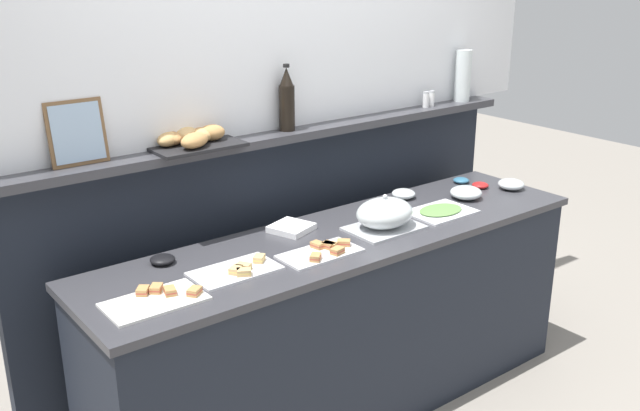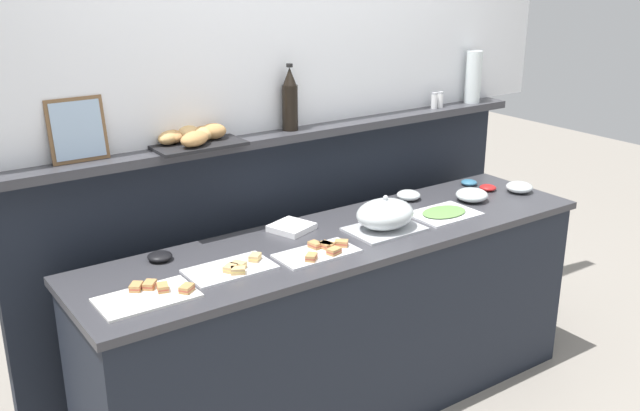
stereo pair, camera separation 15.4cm
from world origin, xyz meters
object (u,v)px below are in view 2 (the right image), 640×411
at_px(glass_bowl_medium, 408,196).
at_px(serving_cloche, 385,215).
at_px(sandwich_platter_front, 320,251).
at_px(napkin_stack, 292,227).
at_px(condiment_bowl_red, 160,256).
at_px(condiment_bowl_teal, 469,182).
at_px(glass_bowl_small, 519,188).
at_px(condiment_bowl_dark, 488,188).
at_px(framed_picture, 77,130).
at_px(pepper_shaker, 440,100).
at_px(water_carafe, 473,77).
at_px(sandwich_platter_side, 233,268).
at_px(cold_cuts_platter, 444,213).
at_px(bread_basket, 194,137).
at_px(sandwich_platter_rear, 150,295).
at_px(wine_bottle_dark, 290,101).
at_px(salt_shaker, 434,101).
at_px(glass_bowl_large, 472,195).

bearing_deg(glass_bowl_medium, serving_cloche, -144.85).
bearing_deg(sandwich_platter_front, napkin_stack, 80.29).
distance_m(condiment_bowl_red, condiment_bowl_teal, 1.81).
bearing_deg(condiment_bowl_red, glass_bowl_small, -7.05).
height_order(condiment_bowl_dark, framed_picture, framed_picture).
relative_size(condiment_bowl_red, pepper_shaker, 1.19).
xyz_separation_m(serving_cloche, water_carafe, (1.02, 0.48, 0.48)).
relative_size(sandwich_platter_side, condiment_bowl_dark, 3.91).
height_order(sandwich_platter_front, cold_cuts_platter, sandwich_platter_front).
bearing_deg(bread_basket, sandwich_platter_front, -61.25).
distance_m(sandwich_platter_rear, bread_basket, 0.82).
relative_size(condiment_bowl_red, napkin_stack, 0.61).
bearing_deg(condiment_bowl_dark, condiment_bowl_red, 176.10).
bearing_deg(sandwich_platter_side, serving_cloche, -0.37).
xyz_separation_m(sandwich_platter_front, water_carafe, (1.42, 0.53, 0.54)).
relative_size(condiment_bowl_teal, framed_picture, 0.34).
bearing_deg(sandwich_platter_front, wine_bottle_dark, 69.28).
xyz_separation_m(glass_bowl_small, salt_shaker, (-0.22, 0.45, 0.42)).
bearing_deg(bread_basket, condiment_bowl_dark, -12.62).
height_order(glass_bowl_large, pepper_shaker, pepper_shaker).
distance_m(condiment_bowl_dark, salt_shaker, 0.56).
bearing_deg(glass_bowl_medium, condiment_bowl_teal, -0.48).
relative_size(sandwich_platter_rear, condiment_bowl_red, 3.50).
bearing_deg(cold_cuts_platter, framed_picture, 161.68).
bearing_deg(napkin_stack, cold_cuts_platter, -19.21).
bearing_deg(condiment_bowl_dark, glass_bowl_medium, 164.22).
distance_m(glass_bowl_medium, framed_picture, 1.68).
bearing_deg(cold_cuts_platter, glass_bowl_small, 3.12).
xyz_separation_m(glass_bowl_small, pepper_shaker, (-0.18, 0.45, 0.42)).
xyz_separation_m(cold_cuts_platter, glass_bowl_medium, (0.01, 0.28, 0.01)).
distance_m(glass_bowl_medium, pepper_shaker, 0.61).
distance_m(sandwich_platter_side, glass_bowl_small, 1.74).
distance_m(sandwich_platter_side, condiment_bowl_red, 0.33).
height_order(napkin_stack, framed_picture, framed_picture).
bearing_deg(glass_bowl_small, serving_cloche, -178.37).
relative_size(condiment_bowl_red, salt_shaker, 1.19).
height_order(sandwich_platter_side, wine_bottle_dark, wine_bottle_dark).
distance_m(glass_bowl_medium, water_carafe, 0.85).
bearing_deg(napkin_stack, water_carafe, 9.46).
bearing_deg(sandwich_platter_side, water_carafe, 14.58).
height_order(pepper_shaker, water_carafe, water_carafe).
bearing_deg(glass_bowl_medium, sandwich_platter_front, -157.39).
bearing_deg(glass_bowl_large, serving_cloche, -173.80).
distance_m(glass_bowl_small, pepper_shaker, 0.64).
relative_size(pepper_shaker, bread_basket, 0.22).
height_order(glass_bowl_large, framed_picture, framed_picture).
distance_m(glass_bowl_small, condiment_bowl_red, 1.96).
xyz_separation_m(serving_cloche, condiment_bowl_dark, (0.84, 0.14, -0.06)).
distance_m(condiment_bowl_teal, salt_shaker, 0.49).
bearing_deg(condiment_bowl_dark, wine_bottle_dark, 161.54).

